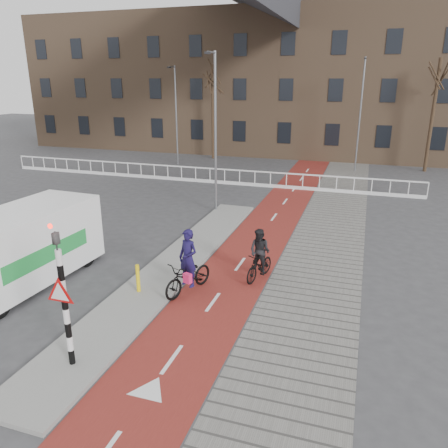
% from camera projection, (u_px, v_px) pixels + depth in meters
% --- Properties ---
extents(ground, '(120.00, 120.00, 0.00)m').
position_uv_depth(ground, '(137.00, 328.00, 11.95)').
color(ground, '#38383A').
rests_on(ground, ground).
extents(bike_lane, '(2.50, 60.00, 0.01)m').
position_uv_depth(bike_lane, '(270.00, 223.00, 20.52)').
color(bike_lane, maroon).
rests_on(bike_lane, ground).
extents(sidewalk, '(3.00, 60.00, 0.01)m').
position_uv_depth(sidewalk, '(330.00, 229.00, 19.70)').
color(sidewalk, slate).
rests_on(sidewalk, ground).
extents(curb_island, '(1.80, 16.00, 0.12)m').
position_uv_depth(curb_island, '(174.00, 266.00, 15.74)').
color(curb_island, gray).
rests_on(curb_island, ground).
extents(traffic_signal, '(0.80, 0.80, 3.68)m').
position_uv_depth(traffic_signal, '(63.00, 292.00, 9.67)').
color(traffic_signal, black).
rests_on(traffic_signal, curb_island).
extents(bollard, '(0.12, 0.12, 0.90)m').
position_uv_depth(bollard, '(138.00, 278.00, 13.61)').
color(bollard, yellow).
rests_on(bollard, curb_island).
extents(cyclist_near, '(1.35, 2.15, 2.10)m').
position_uv_depth(cyclist_near, '(188.00, 272.00, 13.72)').
color(cyclist_near, black).
rests_on(cyclist_near, bike_lane).
extents(cyclist_far, '(0.90, 1.69, 1.77)m').
position_uv_depth(cyclist_far, '(260.00, 259.00, 14.62)').
color(cyclist_far, black).
rests_on(cyclist_far, bike_lane).
extents(van, '(2.60, 5.83, 2.46)m').
position_uv_depth(van, '(19.00, 248.00, 14.10)').
color(van, white).
rests_on(van, ground).
extents(railing, '(28.00, 0.10, 0.99)m').
position_uv_depth(railing, '(196.00, 177.00, 28.64)').
color(railing, silver).
rests_on(railing, ground).
extents(townhouse_row, '(46.00, 10.00, 15.90)m').
position_uv_depth(townhouse_row, '(276.00, 62.00, 39.18)').
color(townhouse_row, '#7F6047').
rests_on(townhouse_row, ground).
extents(tree_mid, '(0.24, 0.24, 7.55)m').
position_uv_depth(tree_mid, '(213.00, 113.00, 35.92)').
color(tree_mid, '#2F2215').
rests_on(tree_mid, ground).
extents(tree_right, '(0.25, 0.25, 7.81)m').
position_uv_depth(tree_right, '(432.00, 117.00, 30.71)').
color(tree_right, '#2F2215').
rests_on(tree_right, ground).
extents(streetlight_near, '(0.12, 0.12, 7.69)m').
position_uv_depth(streetlight_near, '(215.00, 135.00, 21.17)').
color(streetlight_near, slate).
rests_on(streetlight_near, ground).
extents(streetlight_left, '(0.12, 0.12, 7.36)m').
position_uv_depth(streetlight_left, '(176.00, 117.00, 33.42)').
color(streetlight_left, slate).
rests_on(streetlight_left, ground).
extents(streetlight_right, '(0.12, 0.12, 7.87)m').
position_uv_depth(streetlight_right, '(360.00, 116.00, 30.92)').
color(streetlight_right, slate).
rests_on(streetlight_right, ground).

